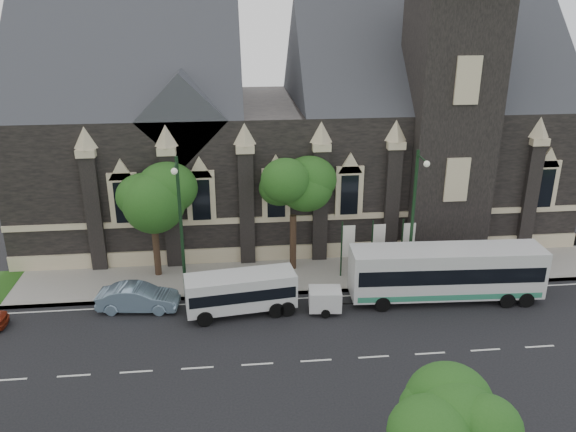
{
  "coord_description": "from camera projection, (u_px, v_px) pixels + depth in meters",
  "views": [
    {
      "loc": [
        -0.98,
        -24.21,
        17.24
      ],
      "look_at": [
        2.19,
        6.0,
        5.66
      ],
      "focal_mm": 35.52,
      "sensor_mm": 36.0,
      "label": 1
    }
  ],
  "objects": [
    {
      "name": "ground",
      "position": [
        257.0,
        364.0,
        28.74
      ],
      "size": [
        160.0,
        160.0,
        0.0
      ],
      "primitive_type": "plane",
      "color": "black",
      "rests_on": "ground"
    },
    {
      "name": "sidewalk",
      "position": [
        250.0,
        277.0,
        37.54
      ],
      "size": [
        80.0,
        5.0,
        0.15
      ],
      "primitive_type": "cube",
      "color": "gray",
      "rests_on": "ground"
    },
    {
      "name": "museum",
      "position": [
        308.0,
        125.0,
        43.78
      ],
      "size": [
        40.0,
        17.7,
        29.9
      ],
      "color": "black",
      "rests_on": "ground"
    },
    {
      "name": "tree_park_east",
      "position": [
        454.0,
        403.0,
        19.03
      ],
      "size": [
        3.4,
        3.4,
        6.28
      ],
      "color": "black",
      "rests_on": "ground"
    },
    {
      "name": "tree_walk_right",
      "position": [
        296.0,
        187.0,
        36.94
      ],
      "size": [
        4.08,
        4.08,
        7.8
      ],
      "color": "black",
      "rests_on": "ground"
    },
    {
      "name": "tree_walk_left",
      "position": [
        155.0,
        193.0,
        36.08
      ],
      "size": [
        3.91,
        3.91,
        7.64
      ],
      "color": "black",
      "rests_on": "ground"
    },
    {
      "name": "street_lamp_near",
      "position": [
        414.0,
        213.0,
        34.49
      ],
      "size": [
        0.36,
        1.88,
        9.0
      ],
      "color": "black",
      "rests_on": "ground"
    },
    {
      "name": "street_lamp_mid",
      "position": [
        180.0,
        222.0,
        33.12
      ],
      "size": [
        0.36,
        1.88,
        9.0
      ],
      "color": "black",
      "rests_on": "ground"
    },
    {
      "name": "banner_flag_left",
      "position": [
        346.0,
        244.0,
        36.87
      ],
      "size": [
        0.9,
        0.1,
        4.0
      ],
      "color": "black",
      "rests_on": "ground"
    },
    {
      "name": "banner_flag_center",
      "position": [
        376.0,
        243.0,
        37.06
      ],
      "size": [
        0.9,
        0.1,
        4.0
      ],
      "color": "black",
      "rests_on": "ground"
    },
    {
      "name": "banner_flag_right",
      "position": [
        406.0,
        242.0,
        37.26
      ],
      "size": [
        0.9,
        0.1,
        4.0
      ],
      "color": "black",
      "rests_on": "ground"
    },
    {
      "name": "tour_coach",
      "position": [
        446.0,
        272.0,
        34.35
      ],
      "size": [
        11.66,
        3.11,
        3.37
      ],
      "rotation": [
        0.0,
        0.0,
        -0.04
      ],
      "color": "silver",
      "rests_on": "ground"
    },
    {
      "name": "shuttle_bus",
      "position": [
        241.0,
        291.0,
        33.01
      ],
      "size": [
        6.55,
        2.99,
        2.45
      ],
      "rotation": [
        0.0,
        0.0,
        0.13
      ],
      "color": "silver",
      "rests_on": "ground"
    },
    {
      "name": "box_trailer",
      "position": [
        325.0,
        299.0,
        33.31
      ],
      "size": [
        2.78,
        1.64,
        1.45
      ],
      "rotation": [
        0.0,
        0.0,
        -0.09
      ],
      "color": "silver",
      "rests_on": "ground"
    },
    {
      "name": "sedan",
      "position": [
        138.0,
        298.0,
        33.56
      ],
      "size": [
        4.87,
        2.13,
        1.56
      ],
      "primitive_type": "imported",
      "rotation": [
        0.0,
        0.0,
        1.47
      ],
      "color": "#7591A9",
      "rests_on": "ground"
    }
  ]
}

